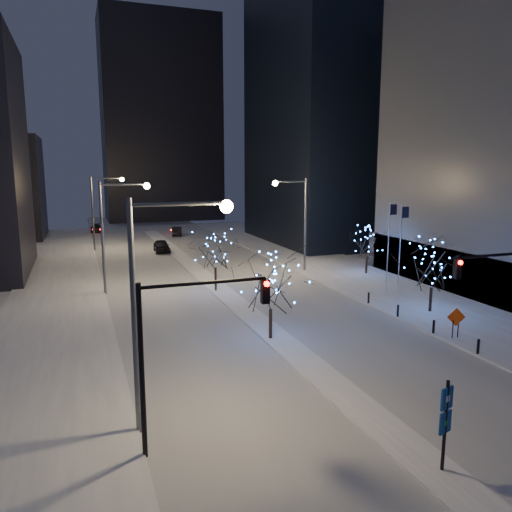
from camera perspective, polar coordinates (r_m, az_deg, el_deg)
name	(u,v)px	position (r m, az deg, el deg)	size (l,w,h in m)	color
ground	(367,415)	(24.51, 12.53, -17.28)	(160.00, 160.00, 0.00)	white
road	(195,269)	(55.70, -6.97, -1.53)	(20.00, 130.00, 0.02)	silver
median	(206,278)	(50.93, -5.71, -2.53)	(2.00, 80.00, 0.15)	white
east_sidewalk	(389,288)	(48.09, 15.01, -3.59)	(10.00, 90.00, 0.15)	white
west_sidewalk	(54,320)	(39.88, -22.04, -6.82)	(8.00, 90.00, 0.15)	white
horizon_block	(161,120)	(112.13, -10.84, 14.97)	(24.00, 14.00, 42.00)	black
street_lamp_w_near	(159,282)	(21.00, -11.03, -2.96)	(4.40, 0.56, 10.00)	#595E66
street_lamp_w_mid	(114,221)	(45.59, -15.90, 3.84)	(4.40, 0.56, 10.00)	#595E66
street_lamp_w_far	(100,203)	(70.47, -17.36, 5.85)	(4.40, 0.56, 10.00)	#595E66
street_lamp_east	(298,212)	(53.25, 4.78, 4.99)	(3.90, 0.56, 10.00)	#595E66
traffic_signal_west	(182,336)	(19.66, -8.49, -9.07)	(5.26, 0.43, 7.00)	black
traffic_signal_east	(509,293)	(29.12, 26.91, -3.74)	(5.26, 0.43, 7.00)	black
flagpoles	(395,243)	(44.07, 15.57, 1.42)	(1.35, 2.60, 8.00)	silver
bollards	(415,318)	(37.42, 17.69, -6.80)	(0.16, 12.16, 0.90)	black
car_near	(162,246)	(67.43, -10.73, 1.10)	(1.93, 4.79, 1.63)	black
car_mid	(177,231)	(83.79, -9.04, 2.83)	(1.55, 4.45, 1.46)	black
car_far	(96,228)	(91.47, -17.80, 3.03)	(1.85, 4.55, 1.32)	black
holiday_tree_median_near	(271,281)	(32.05, 1.70, -2.86)	(6.40, 6.40, 6.11)	black
holiday_tree_median_far	(215,251)	(44.81, -4.68, 0.58)	(4.68, 4.68, 5.48)	black
holiday_tree_plaza_near	(433,265)	(40.48, 19.55, -1.01)	(6.07, 6.07, 5.73)	black
holiday_tree_plaza_far	(367,243)	(53.45, 12.60, 1.48)	(5.03, 5.03, 5.00)	black
wayfinding_sign	(446,417)	(20.23, 20.86, -16.82)	(0.64, 0.27, 3.65)	black
construction_sign	(456,320)	(35.27, 21.89, -6.79)	(1.19, 0.41, 2.03)	black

